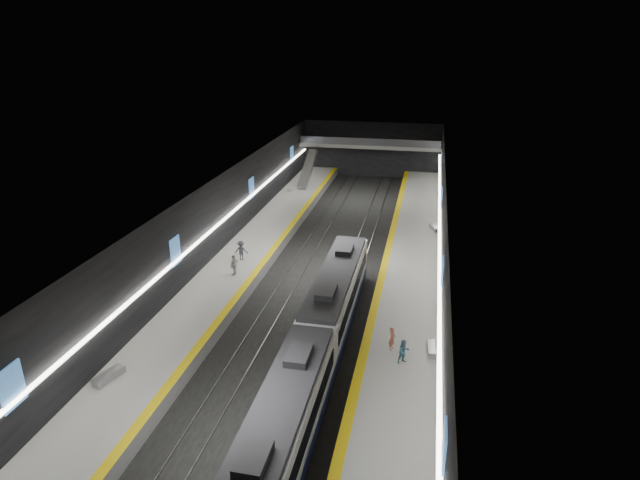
% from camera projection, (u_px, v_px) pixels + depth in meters
% --- Properties ---
extents(ground, '(70.00, 70.00, 0.00)m').
position_uv_depth(ground, '(324.00, 273.00, 47.60)').
color(ground, black).
rests_on(ground, ground).
extents(ceiling, '(20.00, 70.00, 0.04)m').
position_uv_depth(ceiling, '(324.00, 186.00, 44.69)').
color(ceiling, beige).
rests_on(ceiling, wall_left).
extents(wall_left, '(0.04, 70.00, 8.00)m').
position_uv_depth(wall_left, '(215.00, 223.00, 48.05)').
color(wall_left, black).
rests_on(wall_left, ground).
extents(wall_right, '(0.04, 70.00, 8.00)m').
position_uv_depth(wall_right, '(442.00, 239.00, 44.23)').
color(wall_right, black).
rests_on(wall_right, ground).
extents(wall_back, '(20.00, 0.04, 8.00)m').
position_uv_depth(wall_back, '(371.00, 150.00, 78.06)').
color(wall_back, black).
rests_on(wall_back, ground).
extents(platform_left, '(5.00, 70.00, 1.00)m').
position_uv_depth(platform_left, '(244.00, 261.00, 48.84)').
color(platform_left, slate).
rests_on(platform_left, ground).
extents(tile_surface_left, '(5.00, 70.00, 0.02)m').
position_uv_depth(tile_surface_left, '(243.00, 256.00, 48.66)').
color(tile_surface_left, '#ABAAA6').
rests_on(tile_surface_left, platform_left).
extents(tactile_strip_left, '(0.60, 70.00, 0.02)m').
position_uv_depth(tactile_strip_left, '(267.00, 258.00, 48.24)').
color(tactile_strip_left, yellow).
rests_on(tactile_strip_left, platform_left).
extents(platform_right, '(5.00, 70.00, 1.00)m').
position_uv_depth(platform_right, '(409.00, 275.00, 45.98)').
color(platform_right, slate).
rests_on(platform_right, ground).
extents(tile_surface_right, '(5.00, 70.00, 0.02)m').
position_uv_depth(tile_surface_right, '(410.00, 270.00, 45.80)').
color(tile_surface_right, '#ABAAA6').
rests_on(tile_surface_right, platform_right).
extents(tactile_strip_right, '(0.60, 70.00, 0.02)m').
position_uv_depth(tactile_strip_right, '(384.00, 267.00, 46.21)').
color(tactile_strip_right, yellow).
rests_on(tactile_strip_right, platform_right).
extents(rails, '(6.52, 70.00, 0.12)m').
position_uv_depth(rails, '(324.00, 272.00, 47.57)').
color(rails, gray).
rests_on(rails, ground).
extents(train, '(2.69, 30.05, 3.60)m').
position_uv_depth(train, '(314.00, 348.00, 32.26)').
color(train, '#0E1235').
rests_on(train, ground).
extents(ad_posters, '(19.94, 53.50, 2.20)m').
position_uv_depth(ad_posters, '(326.00, 222.00, 46.87)').
color(ad_posters, '#3E75BA').
rests_on(ad_posters, wall_left).
extents(cove_light_left, '(0.25, 68.60, 0.12)m').
position_uv_depth(cove_light_left, '(217.00, 225.00, 48.08)').
color(cove_light_left, white).
rests_on(cove_light_left, wall_left).
extents(cove_light_right, '(0.25, 68.60, 0.12)m').
position_uv_depth(cove_light_right, '(440.00, 242.00, 44.34)').
color(cove_light_right, white).
rests_on(cove_light_right, wall_right).
extents(mezzanine_bridge, '(20.00, 3.00, 1.50)m').
position_uv_depth(mezzanine_bridge, '(370.00, 145.00, 75.79)').
color(mezzanine_bridge, gray).
rests_on(mezzanine_bridge, wall_left).
extents(escalator, '(1.20, 7.50, 3.92)m').
position_uv_depth(escalator, '(308.00, 169.00, 71.68)').
color(escalator, '#99999E').
rests_on(escalator, platform_left).
extents(bench_left_near, '(1.16, 2.10, 0.50)m').
position_uv_depth(bench_left_near, '(109.00, 376.00, 31.26)').
color(bench_left_near, '#99999E').
rests_on(bench_left_near, platform_left).
extents(bench_left_far, '(0.79, 1.72, 0.40)m').
position_uv_depth(bench_left_far, '(290.00, 189.00, 68.74)').
color(bench_left_far, '#99999E').
rests_on(bench_left_far, platform_left).
extents(bench_right_near, '(0.60, 1.73, 0.42)m').
position_uv_depth(bench_right_near, '(431.00, 349.00, 33.99)').
color(bench_right_near, '#99999E').
rests_on(bench_right_near, platform_right).
extents(bench_right_far, '(1.21, 2.04, 0.48)m').
position_uv_depth(bench_right_far, '(435.00, 228.00, 54.89)').
color(bench_right_far, '#99999E').
rests_on(bench_right_far, platform_right).
extents(passenger_right_a, '(0.53, 0.66, 1.57)m').
position_uv_depth(passenger_right_a, '(392.00, 339.00, 34.04)').
color(passenger_right_a, '#AD5A40').
rests_on(passenger_right_a, platform_right).
extents(passenger_right_b, '(0.97, 0.93, 1.58)m').
position_uv_depth(passenger_right_b, '(404.00, 352.00, 32.66)').
color(passenger_right_b, teal).
rests_on(passenger_right_b, platform_right).
extents(passenger_left_a, '(0.62, 1.13, 1.82)m').
position_uv_depth(passenger_left_a, '(234.00, 265.00, 44.51)').
color(passenger_left_a, beige).
rests_on(passenger_left_a, platform_left).
extents(passenger_left_b, '(1.22, 0.79, 1.80)m').
position_uv_depth(passenger_left_b, '(241.00, 251.00, 47.47)').
color(passenger_left_b, '#393940').
rests_on(passenger_left_b, platform_left).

